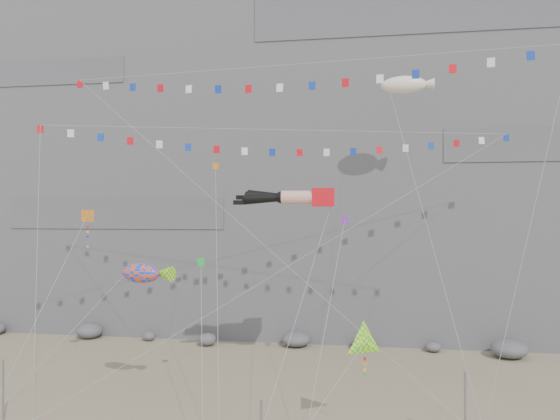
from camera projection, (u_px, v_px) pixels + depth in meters
name	position (u px, v px, depth m)	size (l,w,h in m)	color
ground	(259.00, 416.00, 32.34)	(120.00, 120.00, 0.00)	gray
cliff	(313.00, 103.00, 64.04)	(80.00, 28.00, 50.00)	slate
talus_boulders	(296.00, 340.00, 49.13)	(60.00, 3.00, 1.20)	slate
anchor_pole_left	(3.00, 393.00, 30.78)	(0.12, 0.12, 3.78)	gray
anchor_pole_right	(465.00, 411.00, 27.68)	(0.12, 0.12, 3.98)	gray
legs_kite	(295.00, 198.00, 37.59)	(7.00, 14.18, 18.60)	red
flag_banner_upper	(286.00, 130.00, 40.22)	(33.27, 15.92, 24.94)	red
flag_banner_lower	(296.00, 65.00, 35.56)	(32.41, 6.83, 24.70)	red
harlequin_kite	(87.00, 216.00, 38.50)	(2.57, 9.43, 14.63)	red
fish_windsock	(141.00, 273.00, 34.05)	(9.57, 5.48, 11.94)	#FF490D
delta_kite	(364.00, 343.00, 28.74)	(5.53, 7.09, 9.21)	yellow
blimp_windsock	(404.00, 85.00, 43.13)	(5.54, 15.69, 26.90)	#F4E1C8
small_kite_a	(216.00, 172.00, 40.85)	(4.99, 15.35, 21.92)	orange
small_kite_b	(344.00, 222.00, 37.37)	(2.31, 12.19, 16.36)	purple
small_kite_c	(201.00, 264.00, 34.67)	(3.65, 9.81, 13.10)	green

